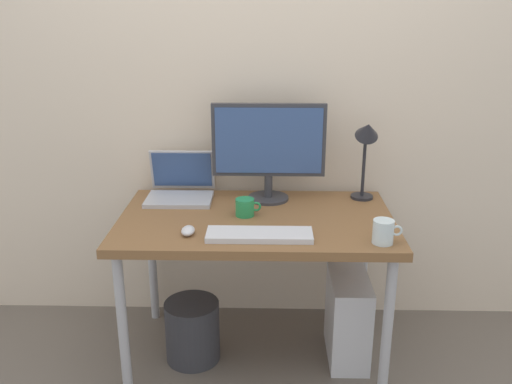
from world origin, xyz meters
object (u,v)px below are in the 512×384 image
glass_cup (384,232)px  monitor (269,146)px  wastebasket (193,331)px  laptop (181,187)px  keyboard (259,235)px  desk (256,230)px  computer_tower (348,318)px  desk_lamp (367,142)px  coffee_mug (245,207)px  mouse (188,231)px

glass_cup → monitor: bearing=132.2°
wastebasket → laptop: bearing=104.1°
laptop → keyboard: (0.40, -0.49, -0.05)m
desk → monitor: monitor is taller
computer_tower → laptop: bearing=161.7°
desk_lamp → wastebasket: size_ratio=1.39×
desk_lamp → wastebasket: 1.23m
monitor → laptop: 0.49m
monitor → coffee_mug: size_ratio=4.51×
coffee_mug → laptop: bearing=144.2°
mouse → coffee_mug: coffee_mug is taller
laptop → coffee_mug: (0.33, -0.24, -0.02)m
laptop → desk_lamp: (0.90, -0.02, 0.24)m
glass_cup → coffee_mug: bearing=152.9°
keyboard → computer_tower: (0.42, 0.21, -0.52)m
monitor → wastebasket: (-0.36, -0.29, -0.84)m
desk → mouse: 0.36m
mouse → wastebasket: (-0.02, 0.15, -0.59)m
monitor → desk_lamp: (0.47, 0.00, 0.02)m
desk_lamp → mouse: bearing=-151.0°
glass_cup → wastebasket: size_ratio=0.40×
desk_lamp → computer_tower: (-0.08, -0.25, -0.80)m
desk_lamp → coffee_mug: (-0.57, -0.22, -0.25)m
coffee_mug → desk_lamp: bearing=21.3°
glass_cup → wastebasket: (-0.82, 0.22, -0.62)m
desk → laptop: bearing=146.1°
computer_tower → wastebasket: (-0.74, -0.04, -0.06)m
keyboard → computer_tower: keyboard is taller
monitor → computer_tower: 0.91m
mouse → wastebasket: mouse is taller
monitor → wastebasket: size_ratio=1.81×
desk_lamp → desk: bearing=-155.4°
coffee_mug → computer_tower: (0.49, -0.03, -0.55)m
desk_lamp → keyboard: size_ratio=0.95×
coffee_mug → glass_cup: size_ratio=1.00×
glass_cup → desk: bearing=152.2°
monitor → mouse: monitor is taller
desk → glass_cup: (0.52, -0.27, 0.11)m
keyboard → wastebasket: bearing=151.2°
coffee_mug → wastebasket: coffee_mug is taller
monitor → glass_cup: bearing=-47.8°
desk → keyboard: size_ratio=2.82×
laptop → wastebasket: size_ratio=1.07×
computer_tower → desk_lamp: bearing=72.5°
mouse → keyboard: bearing=-4.8°
keyboard → coffee_mug: size_ratio=3.64×
laptop → glass_cup: 1.04m
laptop → mouse: 0.47m
coffee_mug → wastebasket: 0.66m
monitor → glass_cup: size_ratio=4.51×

